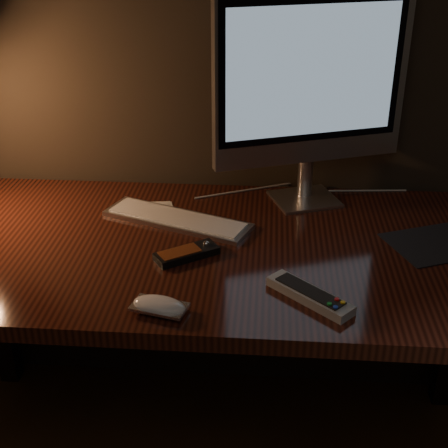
# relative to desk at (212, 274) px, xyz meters

# --- Properties ---
(desk) EXTENTS (1.60, 0.75, 0.75)m
(desk) POSITION_rel_desk_xyz_m (0.00, 0.00, 0.00)
(desk) COLOR #3D160D
(desk) RESTS_ON ground
(monitor) EXTENTS (0.51, 0.22, 0.56)m
(monitor) POSITION_rel_desk_xyz_m (0.25, 0.21, 0.46)
(monitor) COLOR silver
(monitor) RESTS_ON desk
(keyboard) EXTENTS (0.42, 0.25, 0.02)m
(keyboard) POSITION_rel_desk_xyz_m (-0.10, 0.05, 0.14)
(keyboard) COLOR silver
(keyboard) RESTS_ON desk
(mousepad) EXTENTS (0.28, 0.25, 0.00)m
(mousepad) POSITION_rel_desk_xyz_m (0.56, -0.03, 0.13)
(mousepad) COLOR black
(mousepad) RESTS_ON desk
(mouse) EXTENTS (0.13, 0.09, 0.02)m
(mouse) POSITION_rel_desk_xyz_m (-0.07, -0.37, 0.14)
(mouse) COLOR white
(mouse) RESTS_ON desk
(media_remote) EXTENTS (0.16, 0.13, 0.03)m
(media_remote) POSITION_rel_desk_xyz_m (-0.05, -0.14, 0.14)
(media_remote) COLOR black
(media_remote) RESTS_ON desk
(tv_remote) EXTENTS (0.19, 0.18, 0.03)m
(tv_remote) POSITION_rel_desk_xyz_m (0.24, -0.30, 0.14)
(tv_remote) COLOR #999C9F
(tv_remote) RESTS_ON desk
(papers) EXTENTS (0.12, 0.09, 0.01)m
(papers) POSITION_rel_desk_xyz_m (-0.17, 0.12, 0.13)
(papers) COLOR white
(papers) RESTS_ON desk
(cable) EXTENTS (0.61, 0.15, 0.01)m
(cable) POSITION_rel_desk_xyz_m (0.24, 0.26, 0.13)
(cable) COLOR white
(cable) RESTS_ON desk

